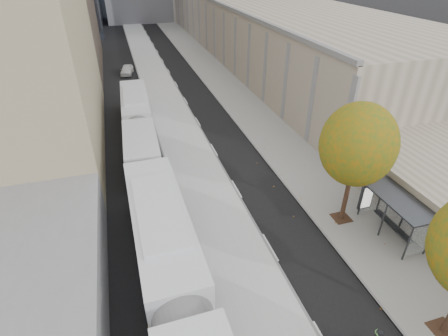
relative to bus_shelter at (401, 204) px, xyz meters
name	(u,v)px	position (x,y,z in m)	size (l,w,h in m)	color
bus_platform	(167,105)	(-9.56, 24.04, -2.11)	(4.25, 150.00, 0.15)	silver
sidewalk	(237,98)	(-1.56, 24.04, -2.15)	(4.75, 150.00, 0.08)	gray
building_tan	(246,18)	(9.81, 53.04, 1.81)	(18.00, 92.00, 8.00)	gray
bus_shelter	(401,204)	(0.00, 0.00, 0.00)	(1.90, 4.40, 2.53)	#383A3F
tree_c	(358,145)	(-2.09, 2.04, 3.06)	(4.20, 4.20, 7.28)	black
bus_near	(178,297)	(-13.12, -2.13, -0.45)	(3.14, 19.10, 3.18)	silver
bus_far	(138,124)	(-13.16, 16.83, -0.65)	(2.99, 16.94, 2.81)	silver
distant_car	(127,70)	(-12.99, 37.21, -1.58)	(1.45, 3.59, 1.22)	silver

